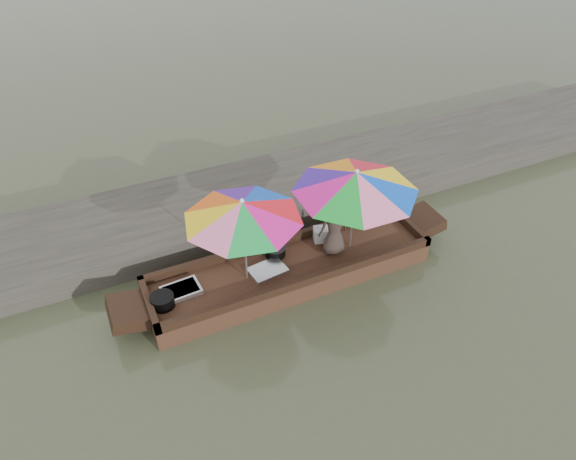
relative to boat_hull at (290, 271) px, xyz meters
name	(u,v)px	position (x,y,z in m)	size (l,w,h in m)	color
water	(290,279)	(0.00, 0.00, -0.17)	(80.00, 80.00, 0.00)	#43492E
dock	(244,201)	(0.00, 2.20, 0.08)	(22.00, 2.20, 0.50)	#2D2B26
boat_hull	(290,271)	(0.00, 0.00, 0.00)	(4.85, 1.20, 0.35)	black
cooking_pot	(162,301)	(-2.18, -0.04, 0.27)	(0.37, 0.37, 0.19)	black
tray_crayfish	(181,291)	(-1.85, 0.10, 0.22)	(0.59, 0.41, 0.09)	silver
tray_scallop	(268,270)	(-0.43, -0.02, 0.21)	(0.59, 0.41, 0.06)	silver
charcoal_grill	(275,251)	(-0.14, 0.32, 0.26)	(0.35, 0.35, 0.16)	black
supply_bag	(322,234)	(0.77, 0.34, 0.30)	(0.28, 0.22, 0.26)	silver
vendor	(334,226)	(0.80, 0.00, 0.71)	(0.53, 0.35, 1.08)	#352A25
umbrella_bow	(245,240)	(-0.78, 0.00, 0.95)	(1.83, 1.83, 1.55)	blue
umbrella_stern	(353,209)	(1.15, 0.00, 0.95)	(2.07, 2.07, 1.55)	red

